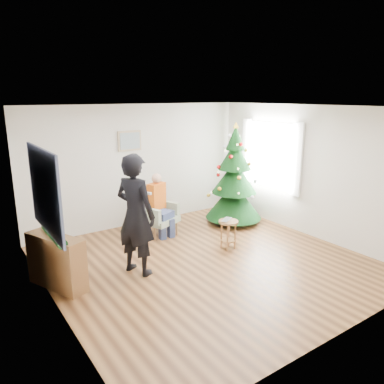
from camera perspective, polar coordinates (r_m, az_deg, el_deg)
floor at (r=6.53m, az=2.30°, el=-10.62°), size 5.00×5.00×0.00m
ceiling at (r=5.91m, az=2.56°, el=12.84°), size 5.00×5.00×0.00m
wall_back at (r=8.18m, az=-8.17°, el=4.02°), size 5.00×0.00×5.00m
wall_front at (r=4.44m, az=22.26°, el=-5.98°), size 5.00×0.00×5.00m
wall_left at (r=5.05m, az=-20.94°, el=-3.42°), size 0.00×5.00×5.00m
wall_right at (r=7.82m, az=17.27°, el=3.02°), size 0.00×5.00×5.00m
window_panel at (r=8.40m, az=11.91°, el=5.52°), size 0.04×1.30×1.40m
curtains at (r=8.38m, az=11.77°, el=5.50°), size 0.05×1.75×1.50m
christmas_tree at (r=8.24m, az=6.48°, el=2.06°), size 1.23×1.23×2.23m
stool at (r=7.00m, az=5.54°, el=-6.43°), size 0.36×0.36×0.54m
laptop at (r=6.90m, az=5.59°, el=-4.29°), size 0.35×0.31×0.02m
armchair at (r=7.69m, az=-5.24°, el=-3.91°), size 0.82×0.80×0.96m
seated_person at (r=7.57m, az=-4.98°, el=-1.89°), size 0.47×0.61×1.26m
standing_man at (r=5.90m, az=-8.58°, el=-3.45°), size 0.71×0.83×1.94m
game_controller at (r=5.87m, az=-6.76°, el=-0.18°), size 0.09×0.13×0.04m
console at (r=5.94m, az=-19.94°, el=-9.95°), size 0.66×1.04×0.80m
garland at (r=5.78m, az=-20.30°, el=-6.15°), size 0.14×0.90×0.14m
tapestry at (r=5.28m, az=-21.56°, el=0.09°), size 0.03×1.50×1.15m
framed_picture at (r=7.98m, az=-9.48°, el=7.70°), size 0.52×0.05×0.42m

